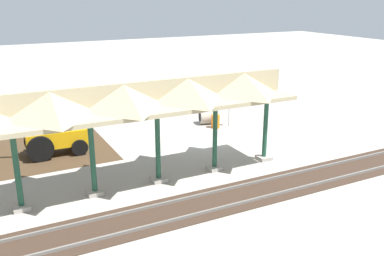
% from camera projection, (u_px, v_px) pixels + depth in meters
% --- Properties ---
extents(ground_plane, '(120.00, 120.00, 0.00)m').
position_uv_depth(ground_plane, '(201.00, 137.00, 26.73)').
color(ground_plane, '#9E998E').
extents(dirt_work_zone, '(9.65, 7.00, 0.01)m').
position_uv_depth(dirt_work_zone, '(21.00, 154.00, 23.95)').
color(dirt_work_zone, '#42301E').
rests_on(dirt_work_zone, ground).
extents(platform_canopy, '(16.58, 3.20, 4.90)m').
position_uv_depth(platform_canopy, '(124.00, 100.00, 18.52)').
color(platform_canopy, '#9E998E').
rests_on(platform_canopy, ground).
extents(rail_tracks, '(60.00, 2.58, 0.15)m').
position_uv_depth(rail_tracks, '(282.00, 185.00, 19.94)').
color(rail_tracks, slate).
rests_on(rail_tracks, ground).
extents(stop_sign, '(0.76, 0.11, 2.06)m').
position_uv_depth(stop_sign, '(229.00, 105.00, 28.48)').
color(stop_sign, gray).
rests_on(stop_sign, ground).
extents(backhoe, '(5.39, 1.77, 2.82)m').
position_uv_depth(backhoe, '(53.00, 133.00, 23.44)').
color(backhoe, orange).
rests_on(backhoe, ground).
extents(concrete_pipe, '(1.18, 1.24, 1.02)m').
position_uv_depth(concrete_pipe, '(207.00, 116.00, 29.36)').
color(concrete_pipe, '#9E9384').
rests_on(concrete_pipe, ground).
extents(traffic_barrel, '(0.56, 0.56, 0.90)m').
position_uv_depth(traffic_barrel, '(216.00, 121.00, 28.46)').
color(traffic_barrel, orange).
rests_on(traffic_barrel, ground).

